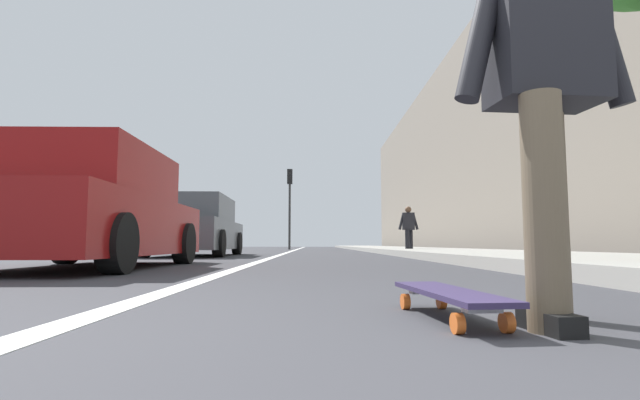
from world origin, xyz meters
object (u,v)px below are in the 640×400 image
(skateboard, at_px, (448,295))
(parked_car_near, at_px, (86,212))
(parked_car_mid, at_px, (196,228))
(skater_person, at_px, (544,75))
(traffic_light, at_px, (290,194))
(pedestrian_distant, at_px, (409,226))

(skateboard, height_order, parked_car_near, parked_car_near)
(parked_car_mid, bearing_deg, parked_car_near, -178.73)
(skateboard, relative_size, parked_car_near, 0.21)
(skater_person, distance_m, parked_car_mid, 10.88)
(skateboard, xyz_separation_m, traffic_light, (23.67, 1.84, 2.90))
(skateboard, xyz_separation_m, parked_car_mid, (10.04, 3.48, 0.61))
(parked_car_mid, height_order, pedestrian_distant, pedestrian_distant)
(parked_car_near, distance_m, parked_car_mid, 6.04)
(traffic_light, height_order, pedestrian_distant, traffic_light)
(parked_car_mid, xyz_separation_m, pedestrian_distant, (3.01, -5.94, 0.14))
(parked_car_near, relative_size, pedestrian_distant, 2.72)
(skateboard, bearing_deg, traffic_light, 4.44)
(traffic_light, bearing_deg, parked_car_near, 175.62)
(skater_person, distance_m, pedestrian_distant, 13.37)
(skateboard, distance_m, parked_car_near, 5.25)
(skateboard, relative_size, skater_person, 0.52)
(parked_car_near, distance_m, traffic_light, 19.86)
(skater_person, height_order, traffic_light, traffic_light)
(parked_car_near, xyz_separation_m, pedestrian_distant, (9.05, -5.80, 0.15))
(parked_car_near, relative_size, parked_car_mid, 0.88)
(parked_car_mid, xyz_separation_m, traffic_light, (13.63, -1.64, 2.29))
(skateboard, distance_m, traffic_light, 23.92)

